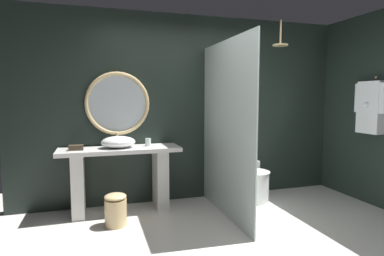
{
  "coord_description": "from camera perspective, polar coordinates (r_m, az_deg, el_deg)",
  "views": [
    {
      "loc": [
        -1.29,
        -2.5,
        1.48
      ],
      "look_at": [
        -0.23,
        0.97,
        1.11
      ],
      "focal_mm": 29.91,
      "sensor_mm": 36.0,
      "label": 1
    }
  ],
  "objects": [
    {
      "name": "round_wall_mirror",
      "position": [
        4.32,
        -13.11,
        4.25
      ],
      "size": [
        0.84,
        0.05,
        0.84
      ],
      "color": "#D6B77F"
    },
    {
      "name": "vanity_counter",
      "position": [
        4.21,
        -12.63,
        -7.79
      ],
      "size": [
        1.51,
        0.48,
        0.83
      ],
      "color": "silver",
      "rests_on": "ground_plane"
    },
    {
      "name": "waste_bin",
      "position": [
        3.85,
        -13.45,
        -13.95
      ],
      "size": [
        0.25,
        0.25,
        0.38
      ],
      "color": "#D6B77F",
      "rests_on": "ground_plane"
    },
    {
      "name": "tissue_box",
      "position": [
        4.11,
        -19.98,
        -3.31
      ],
      "size": [
        0.17,
        0.11,
        0.06
      ],
      "primitive_type": "cube",
      "color": "#3D3323",
      "rests_on": "vanity_counter"
    },
    {
      "name": "back_wall_panel",
      "position": [
        4.58,
        -0.7,
        3.5
      ],
      "size": [
        4.8,
        0.1,
        2.6
      ],
      "primitive_type": "cube",
      "color": "#1E2823",
      "rests_on": "ground_plane"
    },
    {
      "name": "hanging_bathrobe",
      "position": [
        4.85,
        29.22,
        3.58
      ],
      "size": [
        0.2,
        0.51,
        0.76
      ],
      "color": "#D6B77F"
    },
    {
      "name": "rain_shower_head",
      "position": [
        4.65,
        15.48,
        14.43
      ],
      "size": [
        0.21,
        0.21,
        0.34
      ],
      "color": "#D6B77F"
    },
    {
      "name": "shower_glass_panel",
      "position": [
        3.9,
        6.09,
        -0.28
      ],
      "size": [
        0.02,
        1.55,
        2.14
      ],
      "primitive_type": "cube",
      "color": "silver",
      "rests_on": "ground_plane"
    },
    {
      "name": "tumbler_cup",
      "position": [
        4.22,
        -7.84,
        -2.51
      ],
      "size": [
        0.07,
        0.07,
        0.1
      ],
      "primitive_type": "cylinder",
      "color": "silver",
      "rests_on": "vanity_counter"
    },
    {
      "name": "toilet",
      "position": [
        4.67,
        10.81,
        -9.6
      ],
      "size": [
        0.41,
        0.56,
        0.53
      ],
      "color": "white",
      "rests_on": "ground_plane"
    },
    {
      "name": "vessel_sink",
      "position": [
        4.13,
        -13.01,
        -2.44
      ],
      "size": [
        0.43,
        0.35,
        0.18
      ],
      "color": "white",
      "rests_on": "vanity_counter"
    }
  ]
}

